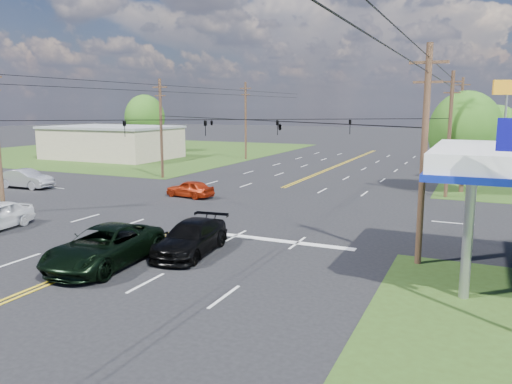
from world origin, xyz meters
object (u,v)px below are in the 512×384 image
at_px(suv_black, 191,238).
at_px(tree_right_a, 465,132).
at_px(tree_right_b, 496,134).
at_px(tree_far_l, 145,118).
at_px(sedan_silver, 26,179).
at_px(pole_ne, 449,133).
at_px(pole_right_far, 460,122).
at_px(pickup_dkgreen, 104,247).
at_px(pole_left_far, 246,120).
at_px(retail_nw, 113,143).
at_px(pole_se, 424,153).
at_px(pole_nw, 161,127).

bearing_deg(suv_black, tree_right_a, 59.04).
xyz_separation_m(tree_right_b, tree_far_l, (-48.50, 8.00, 0.98)).
xyz_separation_m(tree_far_l, sedan_silver, (11.95, -33.00, -4.39)).
distance_m(pole_ne, pole_right_far, 19.00).
height_order(pole_right_far, pickup_dkgreen, pole_right_far).
bearing_deg(tree_right_b, suv_black, -110.68).
bearing_deg(sedan_silver, pole_left_far, -17.44).
relative_size(retail_nw, sedan_silver, 3.27).
bearing_deg(pole_right_far, pole_left_far, 180.00).
bearing_deg(pole_left_far, retail_nw, -160.56).
bearing_deg(suv_black, pole_se, 9.30).
relative_size(pole_right_far, sedan_silver, 2.05).
bearing_deg(pickup_dkgreen, pole_ne, 58.41).
bearing_deg(pickup_dkgreen, tree_far_l, 120.78).
bearing_deg(pole_right_far, pickup_dkgreen, -106.25).
distance_m(pole_nw, tree_right_a, 27.17).
relative_size(tree_right_a, suv_black, 1.55).
bearing_deg(pickup_dkgreen, sedan_silver, 142.01).
bearing_deg(pole_right_far, suv_black, -104.12).
bearing_deg(suv_black, tree_far_l, 122.54).
xyz_separation_m(pole_nw, pole_right_far, (26.00, 19.00, 0.25)).
xyz_separation_m(pole_nw, tree_far_l, (-19.00, 23.00, 0.28)).
distance_m(retail_nw, pole_right_far, 43.53).
xyz_separation_m(pole_left_far, pickup_dkgreen, (13.50, -42.87, -4.31)).
bearing_deg(pole_ne, tree_right_a, 71.57).
height_order(pole_right_far, tree_right_b, pole_right_far).
relative_size(pole_se, pole_nw, 1.00).
distance_m(pole_ne, sedan_silver, 34.77).
relative_size(pickup_dkgreen, sedan_silver, 1.27).
xyz_separation_m(retail_nw, tree_right_a, (44.00, -10.00, 2.87)).
relative_size(pole_nw, pole_left_far, 0.95).
xyz_separation_m(pole_se, tree_right_b, (3.50, 33.00, -0.70)).
bearing_deg(pole_left_far, tree_far_l, 168.11).
bearing_deg(suv_black, pole_nw, 121.51).
xyz_separation_m(pole_nw, pole_ne, (26.00, 0.00, 0.00)).
relative_size(pole_ne, pickup_dkgreen, 1.53).
distance_m(tree_far_l, sedan_silver, 35.37).
bearing_deg(pole_left_far, pole_nw, -90.00).
relative_size(retail_nw, pole_nw, 1.68).
distance_m(tree_right_a, suv_black, 26.50).
bearing_deg(pole_se, pole_ne, 90.00).
bearing_deg(tree_far_l, suv_black, -51.34).
height_order(tree_right_a, suv_black, tree_right_a).
xyz_separation_m(retail_nw, pole_ne, (43.00, -13.00, 2.92)).
distance_m(pole_nw, pole_ne, 26.00).
relative_size(pole_nw, pole_right_far, 0.95).
xyz_separation_m(pole_se, sedan_silver, (-33.05, 8.00, -4.11)).
distance_m(pole_ne, pole_left_far, 32.20).
relative_size(pole_left_far, pickup_dkgreen, 1.62).
bearing_deg(tree_right_b, pickup_dkgreen, -112.37).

